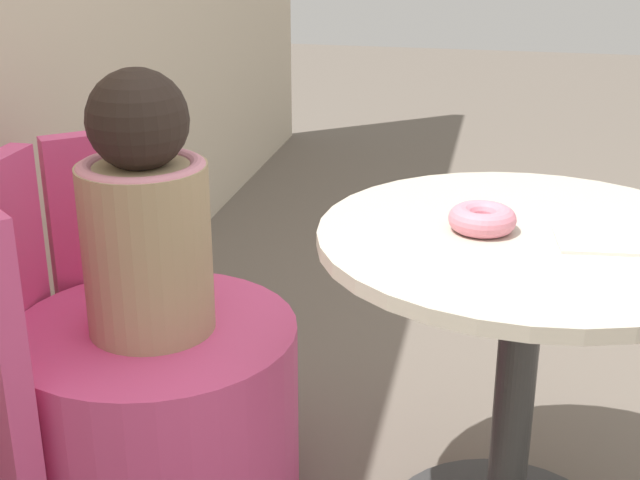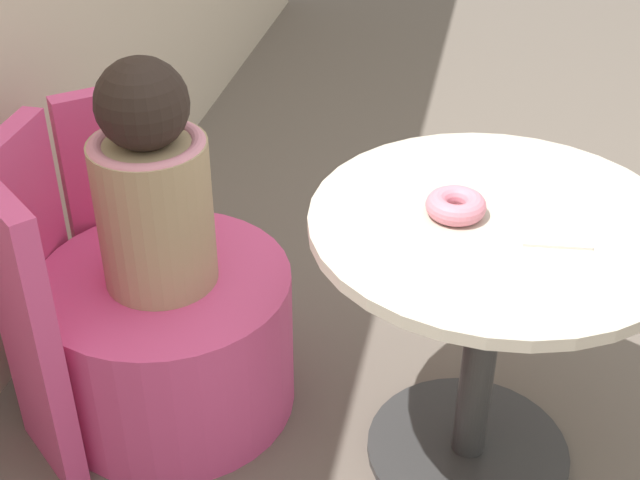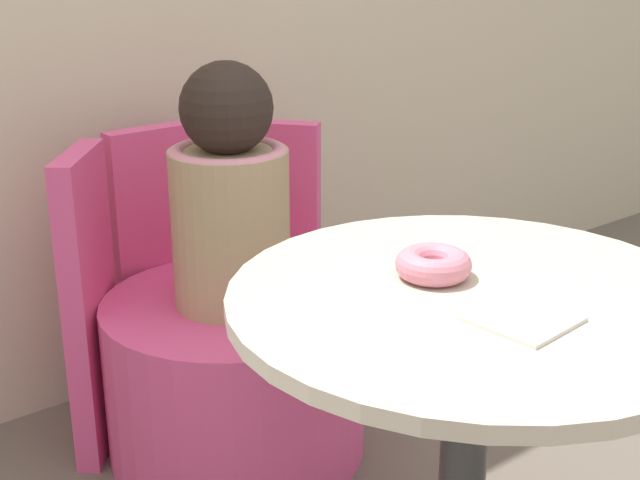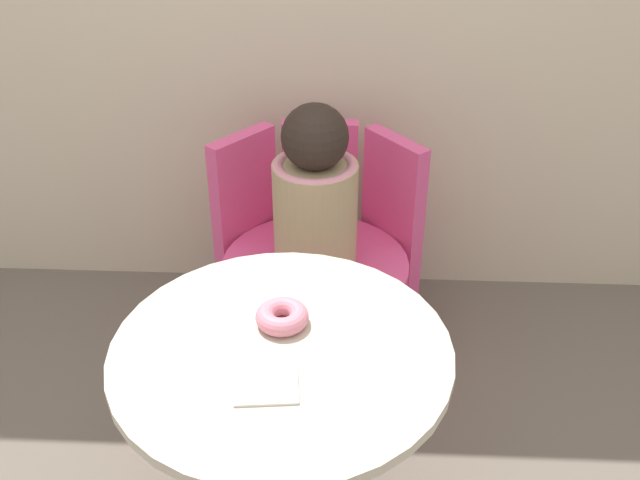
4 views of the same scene
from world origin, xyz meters
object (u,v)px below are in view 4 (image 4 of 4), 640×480
at_px(round_table, 283,409).
at_px(donut, 282,317).
at_px(child_figure, 315,195).
at_px(tub_chair, 316,309).

xyz_separation_m(round_table, donut, (-0.00, 0.08, 0.19)).
bearing_deg(child_figure, tub_chair, 180.00).
height_order(child_figure, donut, child_figure).
xyz_separation_m(tub_chair, donut, (-0.04, -0.62, 0.46)).
bearing_deg(tub_chair, round_table, -92.77).
xyz_separation_m(child_figure, donut, (-0.04, -0.62, 0.05)).
relative_size(round_table, tub_chair, 1.25).
bearing_deg(tub_chair, child_figure, 0.00).
bearing_deg(child_figure, donut, -93.52).
distance_m(tub_chair, child_figure, 0.41).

